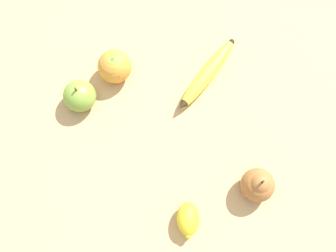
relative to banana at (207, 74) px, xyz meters
The scene contains 6 objects.
ground_plane 0.18m from the banana, 82.56° to the left, with size 3.00×3.00×0.00m, color tan.
banana is the anchor object (origin of this frame).
orange 0.22m from the banana, 16.78° to the left, with size 0.08×0.08×0.08m.
pear 0.29m from the banana, 130.23° to the left, with size 0.07×0.07×0.09m.
apple 0.31m from the banana, 31.05° to the left, with size 0.08×0.08×0.08m.
lemon 0.34m from the banana, 101.16° to the left, with size 0.07×0.08×0.05m.
Camera 1 is at (-0.06, 0.21, 0.89)m, focal length 42.00 mm.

